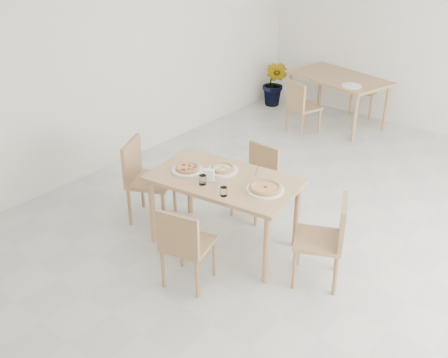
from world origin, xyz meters
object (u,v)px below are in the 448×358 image
Objects in this scene: main_table at (224,186)px; napkin_holder at (209,176)px; chair_south at (184,243)px; pizza_mushroom at (223,168)px; chair_back_n at (369,85)px; second_table at (338,82)px; pizza_margherita at (265,188)px; plate_margherita at (265,190)px; plate_pepperoni at (188,170)px; chair_north at (258,176)px; pizza_pepperoni at (187,168)px; tumbler_b at (224,192)px; tumbler_a at (203,180)px; plate_mushroom at (223,170)px; chair_west at (143,175)px; plate_empty at (352,86)px; potted_plant at (275,83)px; chair_east at (328,236)px; chair_back_s at (301,104)px.

napkin_holder is at bearing -124.21° from main_table.
chair_south reaches higher than pizza_mushroom.
second_table is at bearing -105.37° from chair_back_n.
pizza_margherita and pizza_mushroom have the same top height.
plate_margherita and plate_pepperoni have the same top height.
main_table is at bearing -64.83° from second_table.
chair_north is at bearing -94.48° from chair_south.
pizza_pepperoni is at bearing -64.74° from chair_south.
napkin_holder is 3.89m from second_table.
pizza_margherita is 0.39m from tumbler_b.
chair_north reaches higher than plate_margherita.
tumbler_a reaches higher than main_table.
tumbler_b reaches higher than plate_mushroom.
pizza_margherita is at bearing -2.53° from main_table.
napkin_holder is (0.92, 0.01, 0.29)m from chair_west.
chair_west is at bearing -176.58° from pizza_pepperoni.
pizza_pepperoni is 0.61m from tumbler_b.
pizza_margherita is 1.38× the size of plate_empty.
tumbler_b reaches higher than pizza_mushroom.
main_table is at bearing -108.02° from chair_west.
chair_south is 0.57m from tumbler_b.
pizza_pepperoni is at bearing -141.18° from plate_mushroom.
plate_margherita is at bearing 53.17° from tumbler_b.
chair_back_n reaches higher than pizza_pepperoni.
pizza_margherita reaches higher than potted_plant.
pizza_mushroom is at bearing -83.84° from chair_back_n.
plate_margherita is at bearing -125.45° from chair_south.
pizza_mushroom is (-0.26, 0.84, 0.32)m from chair_south.
chair_north reaches higher than plate_mushroom.
chair_east is 2.18× the size of pizza_margherita.
plate_pepperoni is 1.23× the size of pizza_mushroom.
plate_margherita is (1.44, 0.20, 0.24)m from chair_west.
chair_north is (-0.11, 0.71, -0.21)m from main_table.
chair_west is at bearing 175.31° from tumbler_a.
tumbler_a reaches higher than chair_north.
chair_back_s is at bearing 116.13° from pizza_margherita.
pizza_pepperoni is at bearing -106.82° from chair_east.
chair_north is at bearing 130.09° from pizza_margherita.
tumbler_b is (0.29, -0.04, -0.00)m from tumbler_a.
chair_back_s reaches higher than chair_north.
tumbler_a is at bearing -152.59° from pizza_margherita.
pizza_mushroom is at bearing 95.26° from tumbler_a.
napkin_holder reaches higher than tumbler_a.
chair_north is 2.81× the size of pizza_pepperoni.
pizza_pepperoni is 0.36× the size of potted_plant.
chair_back_s is at bearing -170.00° from chair_east.
napkin_holder reaches higher than tumbler_b.
tumbler_a is (0.04, -0.94, 0.34)m from chair_north.
chair_south is at bearing 125.54° from chair_back_s.
second_table is at bearing -85.30° from chair_back_s.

